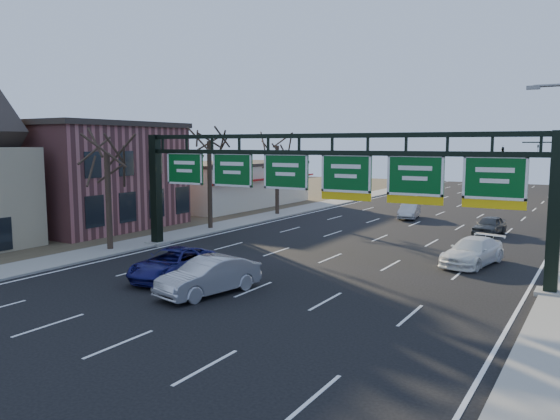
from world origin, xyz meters
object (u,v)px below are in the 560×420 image
Objects in this scene: car_white_wagon at (473,252)px; car_silver_sedan at (209,276)px; sign_gantry at (318,181)px; car_blue_suv at (173,264)px.

car_silver_sedan is at bearing -114.69° from car_white_wagon.
car_silver_sedan is at bearing -100.74° from sign_gantry.
car_silver_sedan reaches higher than car_white_wagon.
car_silver_sedan is (3.33, -1.33, 0.08)m from car_blue_suv.
car_silver_sedan is 0.97× the size of car_white_wagon.
sign_gantry is 4.65× the size of car_blue_suv.
sign_gantry is 8.81m from car_blue_suv.
car_white_wagon is (8.73, 12.14, -0.08)m from car_silver_sedan.
car_white_wagon is at bearing 33.38° from car_blue_suv.
sign_gantry is 4.99× the size of car_silver_sedan.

